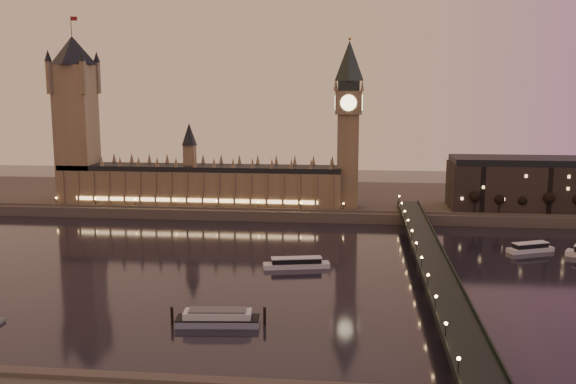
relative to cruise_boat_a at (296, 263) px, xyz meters
name	(u,v)px	position (x,y,z in m)	size (l,w,h in m)	color
ground	(222,268)	(-33.46, -3.64, -2.10)	(700.00, 700.00, 0.00)	black
far_embankment	(314,199)	(-3.46, 161.36, 0.90)	(560.00, 130.00, 6.00)	#423D35
palace_of_westminster	(199,180)	(-73.58, 117.35, 19.60)	(180.00, 26.62, 52.00)	brown
victoria_tower	(76,110)	(-153.46, 117.36, 63.68)	(31.68, 31.68, 118.00)	brown
big_ben	(349,114)	(20.53, 117.34, 61.85)	(17.68, 17.68, 104.00)	brown
westminster_bridge	(429,262)	(58.15, -3.64, 3.41)	(13.20, 260.00, 15.30)	black
bare_tree_0	(471,199)	(93.98, 105.36, 12.93)	(5.95, 5.95, 12.10)	black
bare_tree_1	(497,199)	(108.96, 105.36, 12.93)	(5.95, 5.95, 12.10)	black
bare_tree_2	(524,200)	(123.93, 105.36, 12.93)	(5.95, 5.95, 12.10)	black
bare_tree_3	(550,200)	(138.91, 105.36, 12.93)	(5.95, 5.95, 12.10)	black
cruise_boat_a	(296,263)	(0.00, 0.00, 0.00)	(30.54, 12.59, 4.78)	silver
cruise_boat_c	(530,248)	(112.13, 40.57, -0.02)	(24.32, 15.22, 4.74)	silver
moored_barge	(218,318)	(-20.05, -72.92, 0.43)	(32.66, 10.76, 6.01)	#818EA5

